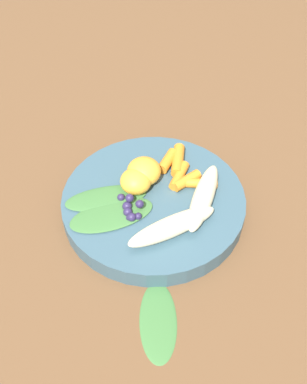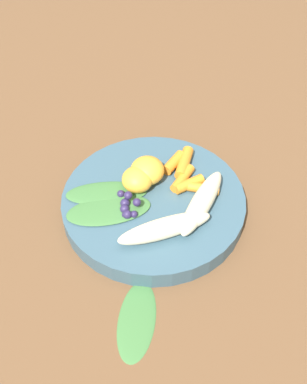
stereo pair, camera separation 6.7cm
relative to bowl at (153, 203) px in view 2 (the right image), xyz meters
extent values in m
plane|color=brown|center=(0.00, 0.00, -0.02)|extent=(2.40, 2.40, 0.00)
cylinder|color=#385666|center=(0.00, 0.00, 0.00)|extent=(0.29, 0.29, 0.03)
ellipsoid|color=beige|center=(0.01, 0.08, 0.03)|extent=(0.14, 0.07, 0.03)
ellipsoid|color=beige|center=(0.07, 0.03, 0.03)|extent=(0.10, 0.14, 0.03)
ellipsoid|color=#F4A833|center=(-0.01, -0.03, 0.03)|extent=(0.05, 0.05, 0.04)
ellipsoid|color=#F4A833|center=(-0.03, -0.02, 0.04)|extent=(0.05, 0.05, 0.04)
cylinder|color=orange|center=(-0.03, 0.07, 0.02)|extent=(0.02, 0.05, 0.02)
cylinder|color=orange|center=(-0.03, 0.05, 0.02)|extent=(0.04, 0.05, 0.02)
cylinder|color=orange|center=(-0.04, 0.04, 0.02)|extent=(0.06, 0.03, 0.02)
cylinder|color=orange|center=(-0.08, 0.04, 0.02)|extent=(0.07, 0.02, 0.02)
cylinder|color=orange|center=(-0.07, 0.02, 0.02)|extent=(0.05, 0.03, 0.02)
sphere|color=#2D234C|center=(0.04, -0.04, 0.02)|extent=(0.01, 0.01, 0.01)
sphere|color=#2D234C|center=(0.05, -0.03, 0.02)|extent=(0.01, 0.01, 0.01)
sphere|color=#2D234C|center=(0.03, -0.04, 0.02)|extent=(0.01, 0.01, 0.01)
sphere|color=#2D234C|center=(0.05, -0.02, 0.02)|extent=(0.01, 0.01, 0.01)
sphere|color=#2D234C|center=(0.03, -0.04, 0.02)|extent=(0.01, 0.01, 0.01)
sphere|color=#2D234C|center=(0.03, -0.02, 0.03)|extent=(0.01, 0.01, 0.01)
sphere|color=#2D234C|center=(0.02, -0.03, 0.03)|extent=(0.01, 0.01, 0.01)
sphere|color=#2D234C|center=(0.05, -0.03, 0.02)|extent=(0.01, 0.01, 0.01)
sphere|color=#2D234C|center=(0.01, -0.05, 0.02)|extent=(0.01, 0.01, 0.01)
ellipsoid|color=#3D7038|center=(0.01, -0.07, 0.02)|extent=(0.08, 0.14, 0.01)
ellipsoid|color=#3D7038|center=(0.04, -0.06, 0.02)|extent=(0.11, 0.14, 0.01)
ellipsoid|color=#3D7038|center=(0.19, 0.02, -0.01)|extent=(0.12, 0.06, 0.01)
camera|label=1|loc=(0.46, 0.03, 0.52)|focal=41.07mm
camera|label=2|loc=(0.45, 0.10, 0.52)|focal=41.07mm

